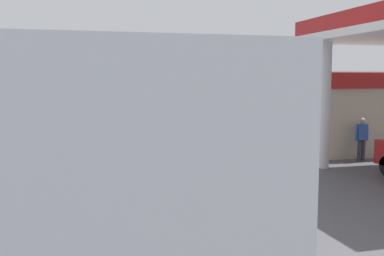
# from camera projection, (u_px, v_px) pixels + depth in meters

# --- Properties ---
(ground) EXTENTS (120.00, 120.00, 0.00)m
(ground) POSITION_uv_depth(u_px,v_px,m) (114.00, 140.00, 23.57)
(ground) COLOR #4C4C51
(lane_divider_stripe) EXTENTS (0.16, 50.00, 0.01)m
(lane_divider_stripe) POSITION_uv_depth(u_px,v_px,m) (126.00, 155.00, 18.76)
(lane_divider_stripe) COLOR #D8CC4C
(lane_divider_stripe) RESTS_ON ground
(coach_bus_main) EXTENTS (2.60, 11.04, 3.69)m
(coach_bus_main) POSITION_uv_depth(u_px,v_px,m) (74.00, 164.00, 7.48)
(coach_bus_main) COLOR silver
(coach_bus_main) RESTS_ON ground
(minibus_opposing_lane) EXTENTS (2.04, 6.13, 2.44)m
(minibus_opposing_lane) POSITION_uv_depth(u_px,v_px,m) (150.00, 110.00, 24.41)
(minibus_opposing_lane) COLOR teal
(minibus_opposing_lane) RESTS_ON ground
(pedestrian_by_shop) EXTENTS (0.55, 0.22, 1.66)m
(pedestrian_by_shop) POSITION_uv_depth(u_px,v_px,m) (362.00, 137.00, 17.35)
(pedestrian_by_shop) COLOR #33333F
(pedestrian_by_shop) RESTS_ON ground
(car_trailing_behind_bus) EXTENTS (1.70, 4.20, 1.82)m
(car_trailing_behind_bus) POSITION_uv_depth(u_px,v_px,m) (74.00, 120.00, 23.77)
(car_trailing_behind_bus) COLOR #B2B2B7
(car_trailing_behind_bus) RESTS_ON ground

